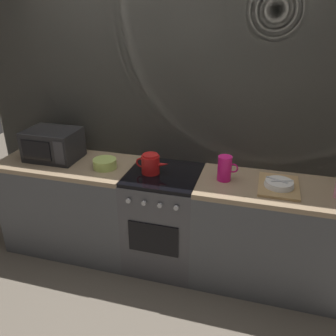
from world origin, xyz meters
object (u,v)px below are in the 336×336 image
at_px(pitcher, 225,168).
at_px(kettle, 151,164).
at_px(stove_unit, 164,219).
at_px(dish_pile, 279,185).
at_px(mixing_bowl, 105,164).
at_px(microwave, 53,144).

bearing_deg(pitcher, kettle, -176.51).
xyz_separation_m(stove_unit, dish_pile, (0.91, -0.01, 0.47)).
distance_m(kettle, pitcher, 0.60).
bearing_deg(kettle, mixing_bowl, -178.36).
xyz_separation_m(microwave, kettle, (0.94, -0.05, -0.05)).
xyz_separation_m(pitcher, dish_pile, (0.42, -0.02, -0.08)).
bearing_deg(mixing_bowl, kettle, 1.64).
xyz_separation_m(stove_unit, kettle, (-0.10, -0.02, 0.53)).
distance_m(stove_unit, dish_pile, 1.03).
xyz_separation_m(mixing_bowl, pitcher, (1.01, 0.05, 0.06)).
bearing_deg(pitcher, stove_unit, -178.66).
bearing_deg(kettle, microwave, 176.72).
distance_m(microwave, mixing_bowl, 0.54).
bearing_deg(kettle, pitcher, 3.49).
height_order(kettle, mixing_bowl, kettle).
distance_m(microwave, pitcher, 1.54).
distance_m(kettle, mixing_bowl, 0.41).
bearing_deg(dish_pile, stove_unit, 179.28).
relative_size(microwave, kettle, 1.62).
xyz_separation_m(microwave, pitcher, (1.54, -0.02, -0.03)).
height_order(microwave, dish_pile, microwave).
height_order(microwave, kettle, microwave).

